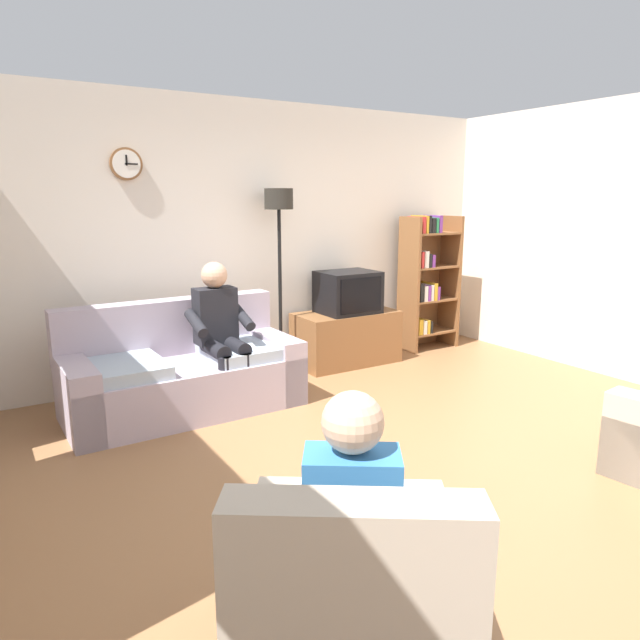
{
  "coord_description": "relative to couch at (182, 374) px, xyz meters",
  "views": [
    {
      "loc": [
        -2.59,
        -2.71,
        1.77
      ],
      "look_at": [
        -0.28,
        1.03,
        0.82
      ],
      "focal_mm": 32.2,
      "sensor_mm": 36.0,
      "label": 1
    }
  ],
  "objects": [
    {
      "name": "tv",
      "position": [
        1.96,
        0.4,
        0.47
      ],
      "size": [
        0.6,
        0.49,
        0.44
      ],
      "color": "black",
      "rests_on": "tv_stand"
    },
    {
      "name": "person_on_couch",
      "position": [
        0.32,
        -0.11,
        0.39
      ],
      "size": [
        0.52,
        0.54,
        1.24
      ],
      "color": "black",
      "rests_on": "ground_plane"
    },
    {
      "name": "tv_stand",
      "position": [
        1.96,
        0.43,
        -0.03
      ],
      "size": [
        1.1,
        0.56,
        0.56
      ],
      "color": "brown",
      "rests_on": "ground_plane"
    },
    {
      "name": "floor_lamp",
      "position": [
        1.22,
        0.53,
        1.14
      ],
      "size": [
        0.28,
        0.28,
        1.85
      ],
      "color": "black",
      "rests_on": "ground_plane"
    },
    {
      "name": "armchair_near_window",
      "position": [
        -0.37,
        -3.02,
        -0.02
      ],
      "size": [
        1.16,
        1.18,
        0.9
      ],
      "color": "#BCAD99",
      "rests_on": "ground_plane"
    },
    {
      "name": "person_in_left_armchair",
      "position": [
        -0.32,
        -2.94,
        0.29
      ],
      "size": [
        0.61,
        0.64,
        1.12
      ],
      "color": "#3372B2",
      "rests_on": "ground_plane"
    },
    {
      "name": "back_wall_assembly",
      "position": [
        1.15,
        0.84,
        1.04
      ],
      "size": [
        6.2,
        0.17,
        2.7
      ],
      "color": "silver",
      "rests_on": "ground_plane"
    },
    {
      "name": "bookshelf",
      "position": [
        3.12,
        0.5,
        0.51
      ],
      "size": [
        0.68,
        0.36,
        1.56
      ],
      "color": "brown",
      "rests_on": "ground_plane"
    },
    {
      "name": "ground_plane",
      "position": [
        1.15,
        -1.82,
        -0.31
      ],
      "size": [
        12.0,
        12.0,
        0.0
      ],
      "primitive_type": "plane",
      "color": "#8C603D"
    },
    {
      "name": "couch",
      "position": [
        0.0,
        0.0,
        0.0
      ],
      "size": [
        1.92,
        0.92,
        0.9
      ],
      "color": "#A899A8",
      "rests_on": "ground_plane"
    }
  ]
}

